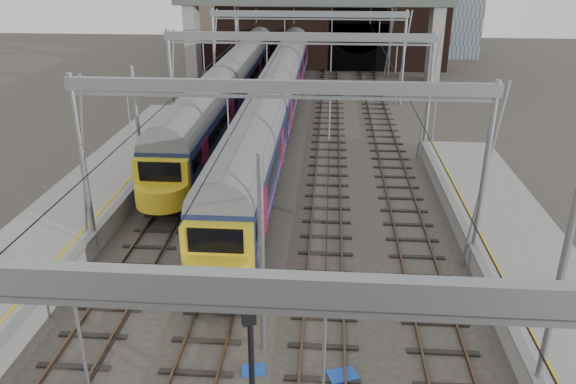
{
  "coord_description": "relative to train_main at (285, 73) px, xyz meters",
  "views": [
    {
      "loc": [
        1.97,
        -13.25,
        12.3
      ],
      "look_at": [
        0.23,
        9.92,
        2.4
      ],
      "focal_mm": 35.0,
      "sensor_mm": 36.0,
      "label": 1
    }
  ],
  "objects": [
    {
      "name": "retaining_wall",
      "position": [
        3.4,
        15.32,
        1.86
      ],
      "size": [
        28.0,
        2.75,
        9.0
      ],
      "color": "black",
      "rests_on": "ground"
    },
    {
      "name": "equip_cover_b",
      "position": [
        1.8,
        -35.74,
        -2.43
      ],
      "size": [
        0.84,
        0.67,
        0.09
      ],
      "primitive_type": "cube",
      "rotation": [
        0.0,
        0.0,
        0.2
      ],
      "color": "#1744AD",
      "rests_on": "ground"
    },
    {
      "name": "overhead_line",
      "position": [
        2.0,
        -15.12,
        4.09
      ],
      "size": [
        16.8,
        80.0,
        8.0
      ],
      "color": "gray",
      "rests_on": "ground"
    },
    {
      "name": "train_second",
      "position": [
        -4.0,
        -1.31,
        0.0
      ],
      "size": [
        2.78,
        48.21,
        4.79
      ],
      "color": "black",
      "rests_on": "ground"
    },
    {
      "name": "signal_near_centre",
      "position": [
        2.16,
        -38.43,
        0.54
      ],
      "size": [
        0.38,
        0.46,
        4.76
      ],
      "rotation": [
        0.0,
        0.0,
        0.42
      ],
      "color": "black",
      "rests_on": "ground"
    },
    {
      "name": "tracks",
      "position": [
        2.0,
        -21.61,
        -2.45
      ],
      "size": [
        14.4,
        80.0,
        0.22
      ],
      "color": "#4C3828",
      "rests_on": "ground"
    },
    {
      "name": "equip_cover_c",
      "position": [
        4.64,
        -35.81,
        -2.42
      ],
      "size": [
        1.07,
        0.91,
        0.11
      ],
      "primitive_type": "cube",
      "rotation": [
        0.0,
        0.0,
        0.36
      ],
      "color": "#1744AD",
      "rests_on": "ground"
    },
    {
      "name": "train_main",
      "position": [
        0.0,
        0.0,
        0.0
      ],
      "size": [
        2.78,
        64.18,
        4.78
      ],
      "color": "black",
      "rests_on": "ground"
    },
    {
      "name": "overbridge",
      "position": [
        2.0,
        9.39,
        4.79
      ],
      "size": [
        28.0,
        3.0,
        9.25
      ],
      "color": "gray",
      "rests_on": "ground"
    }
  ]
}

